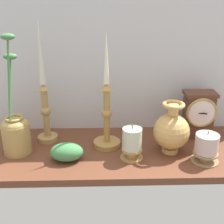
# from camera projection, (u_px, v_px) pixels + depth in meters

# --- Properties ---
(ground_plane) EXTENTS (1.00, 0.36, 0.02)m
(ground_plane) POSITION_uv_depth(u_px,v_px,m) (114.00, 152.00, 1.06)
(ground_plane) COLOR brown
(back_wall) EXTENTS (1.20, 0.02, 0.65)m
(back_wall) POSITION_uv_depth(u_px,v_px,m) (112.00, 46.00, 1.10)
(back_wall) COLOR silver
(back_wall) RESTS_ON ground_plane
(mantel_clock) EXTENTS (0.12, 0.09, 0.17)m
(mantel_clock) POSITION_uv_depth(u_px,v_px,m) (198.00, 114.00, 1.11)
(mantel_clock) COLOR #542F22
(mantel_clock) RESTS_ON ground_plane
(candlestick_tall_left) EXTENTS (0.07, 0.07, 0.43)m
(candlestick_tall_left) POSITION_uv_depth(u_px,v_px,m) (45.00, 101.00, 1.06)
(candlestick_tall_left) COLOR tan
(candlestick_tall_left) RESTS_ON ground_plane
(candlestick_tall_center) EXTENTS (0.09, 0.09, 0.41)m
(candlestick_tall_center) POSITION_uv_depth(u_px,v_px,m) (107.00, 115.00, 1.03)
(candlestick_tall_center) COLOR #B28443
(candlestick_tall_center) RESTS_ON ground_plane
(brass_vase_bulbous) EXTENTS (0.12, 0.12, 0.18)m
(brass_vase_bulbous) POSITION_uv_depth(u_px,v_px,m) (172.00, 130.00, 1.01)
(brass_vase_bulbous) COLOR tan
(brass_vase_bulbous) RESTS_ON ground_plane
(brass_vase_jar) EXTENTS (0.09, 0.09, 0.40)m
(brass_vase_jar) POSITION_uv_depth(u_px,v_px,m) (16.00, 131.00, 1.00)
(brass_vase_jar) COLOR tan
(brass_vase_jar) RESTS_ON ground_plane
(pillar_candle_front) EXTENTS (0.07, 0.07, 0.12)m
(pillar_candle_front) POSITION_uv_depth(u_px,v_px,m) (132.00, 143.00, 0.98)
(pillar_candle_front) COLOR tan
(pillar_candle_front) RESTS_ON ground_plane
(pillar_candle_near_clock) EXTENTS (0.09, 0.09, 0.11)m
(pillar_candle_near_clock) POSITION_uv_depth(u_px,v_px,m) (206.00, 148.00, 0.96)
(pillar_candle_near_clock) COLOR #A28159
(pillar_candle_near_clock) RESTS_ON ground_plane
(ivy_sprig) EXTENTS (0.11, 0.08, 0.06)m
(ivy_sprig) POSITION_uv_depth(u_px,v_px,m) (67.00, 152.00, 0.97)
(ivy_sprig) COLOR #43864C
(ivy_sprig) RESTS_ON ground_plane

